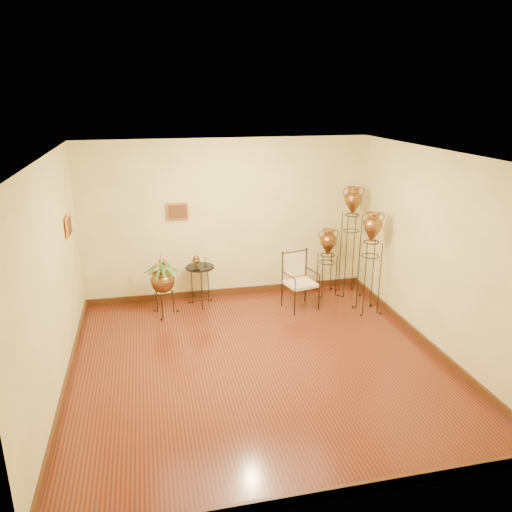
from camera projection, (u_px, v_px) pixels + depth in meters
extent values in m
plane|color=#612717|center=(259.00, 363.00, 6.80)|extent=(5.00, 5.00, 0.00)
cube|color=#452410|center=(229.00, 291.00, 9.09)|extent=(5.00, 0.04, 0.12)
cube|color=#452410|center=(320.00, 495.00, 4.49)|extent=(5.00, 0.04, 0.12)
cube|color=#452410|center=(67.00, 381.00, 6.27)|extent=(0.04, 5.00, 0.12)
cube|color=#452410|center=(424.00, 340.00, 7.30)|extent=(0.04, 5.00, 0.12)
cube|color=#F29047|center=(178.00, 211.00, 8.41)|extent=(0.36, 0.03, 0.29)
cube|color=#F29047|center=(69.00, 226.00, 7.11)|extent=(0.03, 0.36, 0.29)
cube|color=#FFE5C0|center=(301.00, 284.00, 8.40)|extent=(0.56, 0.53, 0.05)
cube|color=#FFE5C0|center=(301.00, 268.00, 8.31)|extent=(0.36, 0.11, 0.38)
cylinder|color=black|center=(200.00, 267.00, 8.47)|extent=(0.48, 0.48, 0.02)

